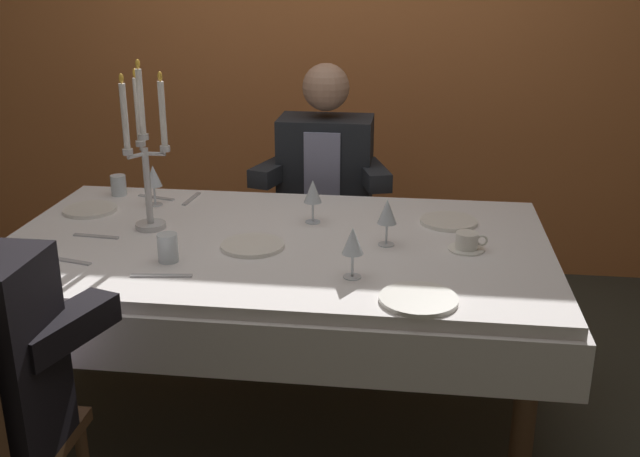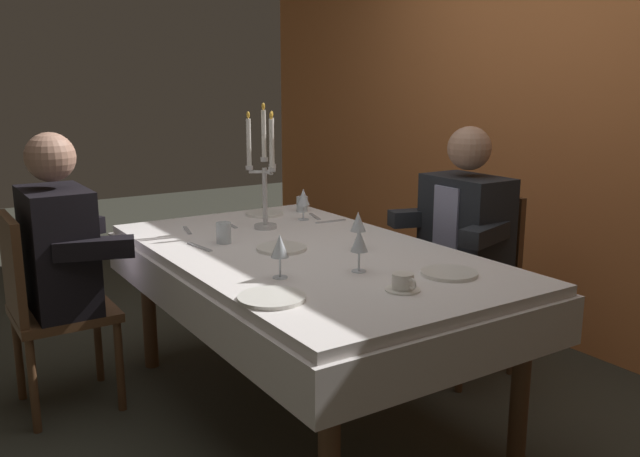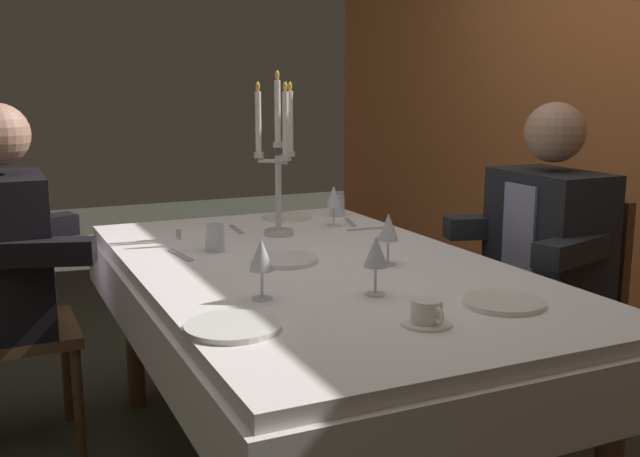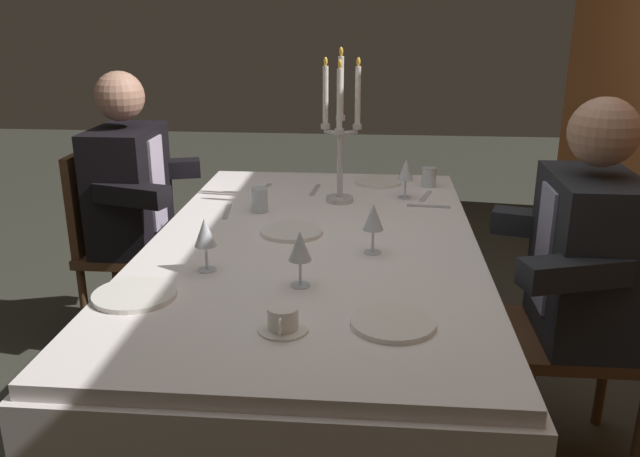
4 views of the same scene
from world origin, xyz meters
The scene contains 20 objects.
dining_table centered at (0.00, 0.00, 0.62)m, with size 1.94×1.14×0.74m.
candelabra centered at (-0.47, 0.06, 1.01)m, with size 0.15×0.17×0.61m.
dinner_plate_0 centered at (-0.78, 0.22, 0.75)m, with size 0.21×0.21×0.01m, color white.
dinner_plate_1 centered at (0.50, -0.44, 0.75)m, with size 0.23×0.23×0.01m, color white.
dinner_plate_2 centered at (-0.06, -0.08, 0.75)m, with size 0.22×0.22×0.01m, color white.
dinner_plate_3 centered at (0.61, 0.26, 0.75)m, with size 0.21×0.21×0.01m, color white.
wine_glass_0 centered at (-0.55, 0.33, 0.85)m, with size 0.07×0.07×0.16m.
wine_glass_1 centered at (0.39, 0.00, 0.86)m, with size 0.07×0.07×0.16m.
wine_glass_2 centered at (0.10, 0.20, 0.86)m, with size 0.07×0.07×0.16m.
wine_glass_3 centered at (0.30, -0.29, 0.85)m, with size 0.07×0.07×0.16m.
water_tumbler_0 centered at (-0.74, 0.44, 0.78)m, with size 0.06×0.06×0.08m, color silver.
water_tumbler_1 centered at (-0.31, -0.24, 0.79)m, with size 0.07×0.07×0.09m, color silver.
coffee_cup_0 centered at (0.66, -0.01, 0.77)m, with size 0.13×0.12×0.06m.
spoon_0 centered at (-0.63, -0.28, 0.74)m, with size 0.17×0.02×0.01m, color #B7B7BC.
fork_1 centered at (-0.63, -0.05, 0.74)m, with size 0.17×0.02×0.01m, color #B7B7BC.
fork_2 centered at (-0.43, 0.42, 0.74)m, with size 0.17×0.02×0.01m, color #B7B7BC.
knife_3 centered at (-0.29, -0.36, 0.74)m, with size 0.19×0.02×0.01m, color #B7B7BC.
fork_4 centered at (-0.58, 0.42, 0.74)m, with size 0.17×0.02×0.01m, color #B7B7BC.
seated_diner_0 centered at (-0.62, -0.89, 0.74)m, with size 0.63×0.48×1.24m.
seated_diner_1 centered at (0.07, 0.89, 0.74)m, with size 0.63×0.48×1.24m.
Camera 3 is at (2.09, -0.95, 1.31)m, focal length 41.92 mm.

